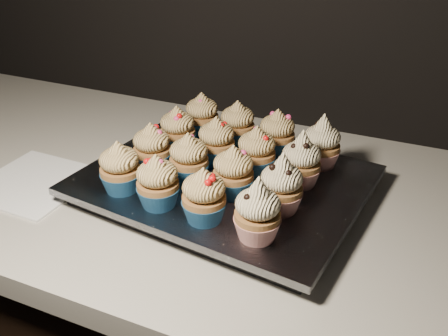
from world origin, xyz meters
The scene contains 20 objects.
worktop centered at (0.00, 1.70, 0.88)m, with size 2.44×0.64×0.04m, color beige.
napkin centered at (-0.35, 1.58, 0.90)m, with size 0.18×0.18×0.00m, color white.
baking_tray centered at (-0.04, 1.68, 0.91)m, with size 0.40×0.31×0.02m, color black.
foil_lining centered at (-0.04, 1.68, 0.93)m, with size 0.44×0.34×0.01m, color silver.
cupcake_0 centered at (-0.16, 1.58, 0.97)m, with size 0.06×0.06×0.08m.
cupcake_1 centered at (-0.09, 1.57, 0.97)m, with size 0.06×0.06×0.08m.
cupcake_2 centered at (-0.01, 1.56, 0.97)m, with size 0.06×0.06×0.08m.
cupcake_3 centered at (0.07, 1.55, 0.97)m, with size 0.06×0.06×0.10m.
cupcake_4 centered at (-0.15, 1.66, 0.97)m, with size 0.06×0.06×0.08m.
cupcake_5 centered at (-0.08, 1.65, 0.97)m, with size 0.06×0.06×0.08m.
cupcake_6 centered at (0.00, 1.64, 0.97)m, with size 0.06×0.06×0.08m.
cupcake_7 centered at (0.08, 1.63, 0.97)m, with size 0.06×0.06×0.10m.
cupcake_8 centered at (-0.15, 1.74, 0.97)m, with size 0.06×0.06×0.08m.
cupcake_9 centered at (-0.07, 1.72, 0.97)m, with size 0.06×0.06×0.08m.
cupcake_10 centered at (0.01, 1.71, 0.97)m, with size 0.06×0.06×0.08m.
cupcake_11 centered at (0.08, 1.71, 0.97)m, with size 0.06×0.06×0.10m.
cupcake_12 centered at (-0.14, 1.81, 0.97)m, with size 0.06×0.06×0.08m.
cupcake_13 centered at (-0.06, 1.80, 0.97)m, with size 0.06×0.06×0.08m.
cupcake_14 centered at (0.02, 1.79, 0.97)m, with size 0.06×0.06×0.08m.
cupcake_15 centered at (0.10, 1.78, 0.97)m, with size 0.06×0.06×0.10m.
Camera 1 is at (0.25, 1.04, 1.34)m, focal length 40.00 mm.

